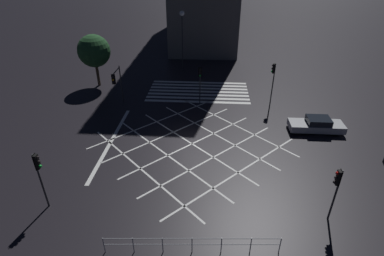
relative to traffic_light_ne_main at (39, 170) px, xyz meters
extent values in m
plane|color=black|center=(-8.11, -7.44, -2.73)|extent=(200.00, 200.00, 0.00)
cube|color=silver|center=(-8.11, -15.41, -2.73)|extent=(11.01, 0.50, 0.01)
cube|color=silver|center=(-8.11, -16.31, -2.73)|extent=(11.01, 0.50, 0.01)
cube|color=silver|center=(-8.11, -17.21, -2.73)|extent=(11.01, 0.50, 0.01)
cube|color=silver|center=(-8.11, -18.11, -2.73)|extent=(11.01, 0.50, 0.01)
cube|color=silver|center=(-8.11, -19.01, -2.73)|extent=(11.01, 0.50, 0.01)
cube|color=silver|center=(-8.11, -19.91, -2.73)|extent=(11.01, 0.50, 0.01)
cube|color=silver|center=(-8.11, -20.81, -2.73)|extent=(11.01, 0.50, 0.01)
cube|color=silver|center=(-4.65, -10.90, -2.73)|extent=(9.61, 9.61, 0.01)
cube|color=silver|center=(-11.56, -10.90, -2.73)|extent=(9.61, 9.61, 0.01)
cube|color=silver|center=(-6.38, -9.17, -2.73)|extent=(9.61, 9.61, 0.01)
cube|color=silver|center=(-9.84, -9.17, -2.73)|extent=(9.61, 9.61, 0.01)
cube|color=silver|center=(-8.11, -7.44, -2.73)|extent=(9.61, 9.61, 0.01)
cube|color=silver|center=(-8.11, -7.44, -2.73)|extent=(9.61, 9.61, 0.01)
cube|color=silver|center=(-9.84, -5.71, -2.73)|extent=(9.61, 9.61, 0.01)
cube|color=silver|center=(-6.38, -5.71, -2.73)|extent=(9.61, 9.61, 0.01)
cube|color=silver|center=(-11.56, -3.98, -2.73)|extent=(9.61, 9.61, 0.01)
cube|color=silver|center=(-4.65, -3.98, -2.73)|extent=(9.61, 9.61, 0.01)
cube|color=silver|center=(-1.49, -7.44, -2.73)|extent=(0.30, 11.01, 0.01)
cube|color=beige|center=(-3.08, -64.35, -0.73)|extent=(0.06, 1.40, 1.80)
cube|color=beige|center=(-3.08, -60.71, -0.73)|extent=(0.06, 1.40, 1.80)
cube|color=black|center=(-3.08, -57.07, -0.73)|extent=(0.06, 1.40, 1.80)
cube|color=black|center=(-3.08, -53.43, -0.73)|extent=(0.06, 1.40, 1.80)
cube|color=black|center=(-3.08, -49.79, -0.73)|extent=(0.06, 1.40, 1.80)
cube|color=beige|center=(-3.08, -46.15, -0.73)|extent=(0.06, 1.40, 1.80)
cube|color=black|center=(-3.08, -42.51, -0.73)|extent=(0.06, 1.40, 1.80)
cube|color=beige|center=(-3.08, -38.87, -0.73)|extent=(0.06, 1.40, 1.80)
cube|color=black|center=(-3.08, -35.23, -0.73)|extent=(0.06, 1.40, 1.80)
cube|color=black|center=(-3.08, -31.59, -0.73)|extent=(0.06, 1.40, 1.80)
cube|color=beige|center=(-3.08, -49.79, 2.76)|extent=(0.06, 1.40, 1.80)
cube|color=beige|center=(-3.08, -46.15, 2.76)|extent=(0.06, 1.40, 1.80)
cube|color=black|center=(-3.08, -42.51, 2.76)|extent=(0.06, 1.40, 1.80)
cube|color=beige|center=(-3.08, -38.87, 2.76)|extent=(0.06, 1.40, 1.80)
cube|color=black|center=(-3.08, -35.23, 2.76)|extent=(0.06, 1.40, 1.80)
cube|color=beige|center=(-3.08, -31.59, 2.76)|extent=(0.06, 1.40, 1.80)
cylinder|color=#2D2D30|center=(0.09, 0.00, -0.82)|extent=(0.11, 0.11, 3.82)
cube|color=black|center=(-0.04, 0.00, 0.59)|extent=(0.16, 0.28, 0.90)
sphere|color=black|center=(-0.16, 0.00, 0.89)|extent=(0.18, 0.18, 0.18)
sphere|color=black|center=(-0.16, 0.00, 0.59)|extent=(0.18, 0.18, 0.18)
sphere|color=green|center=(-0.16, 0.00, 0.29)|extent=(0.18, 0.18, 0.18)
cube|color=black|center=(0.05, 0.00, 0.59)|extent=(0.02, 0.36, 0.98)
cylinder|color=#2D2D30|center=(-0.49, -14.90, -0.81)|extent=(0.11, 0.11, 3.85)
cylinder|color=#2D2D30|center=(-0.49, -13.83, 0.97)|extent=(0.09, 2.13, 0.09)
cube|color=black|center=(-0.49, -12.76, 0.52)|extent=(0.28, 0.16, 0.90)
sphere|color=black|center=(-0.49, -12.65, 0.82)|extent=(0.18, 0.18, 0.18)
sphere|color=orange|center=(-0.49, -12.65, 0.52)|extent=(0.18, 0.18, 0.18)
sphere|color=black|center=(-0.49, -12.65, 0.22)|extent=(0.18, 0.18, 0.18)
cube|color=black|center=(-0.49, -12.85, 0.52)|extent=(0.36, 0.02, 0.98)
cylinder|color=#2D2D30|center=(-15.42, -14.80, -0.51)|extent=(0.11, 0.11, 4.44)
cube|color=black|center=(-15.28, -14.80, 1.21)|extent=(0.16, 0.28, 0.90)
sphere|color=black|center=(-15.17, -14.80, 1.51)|extent=(0.18, 0.18, 0.18)
sphere|color=black|center=(-15.17, -14.80, 1.21)|extent=(0.18, 0.18, 0.18)
sphere|color=green|center=(-15.17, -14.80, 0.91)|extent=(0.18, 0.18, 0.18)
cube|color=black|center=(-15.37, -14.80, 1.21)|extent=(0.02, 0.36, 0.98)
cylinder|color=#2D2D30|center=(-8.39, -15.08, -0.80)|extent=(0.11, 0.11, 3.86)
cube|color=black|center=(-8.39, -14.95, 0.63)|extent=(0.28, 0.16, 0.90)
sphere|color=black|center=(-8.39, -14.84, 0.93)|extent=(0.18, 0.18, 0.18)
sphere|color=black|center=(-8.39, -14.84, 0.63)|extent=(0.18, 0.18, 0.18)
sphere|color=green|center=(-8.39, -14.84, 0.33)|extent=(0.18, 0.18, 0.18)
cube|color=black|center=(-8.39, -15.04, 0.63)|extent=(0.36, 0.02, 0.98)
cylinder|color=#2D2D30|center=(-16.46, -0.10, -0.98)|extent=(0.11, 0.11, 3.50)
cube|color=black|center=(-16.32, -0.10, 0.27)|extent=(0.16, 0.28, 0.90)
sphere|color=red|center=(-16.21, -0.10, 0.57)|extent=(0.18, 0.18, 0.18)
sphere|color=black|center=(-16.21, -0.10, 0.27)|extent=(0.18, 0.18, 0.18)
sphere|color=black|center=(-16.21, -0.10, -0.03)|extent=(0.18, 0.18, 0.18)
cube|color=black|center=(-16.41, -0.10, 0.27)|extent=(0.02, 0.36, 0.98)
cylinder|color=#2D2D30|center=(-5.81, -24.05, 0.81)|extent=(0.14, 0.14, 7.08)
sphere|color=white|center=(-5.81, -24.05, 4.53)|extent=(0.58, 0.58, 0.58)
cylinder|color=brown|center=(3.50, -19.20, -1.39)|extent=(0.32, 0.32, 2.69)
sphere|color=#235128|center=(3.50, -19.20, 1.29)|extent=(3.56, 3.56, 3.56)
cube|color=#B7BABC|center=(-18.57, -10.19, -2.24)|extent=(4.52, 1.71, 0.58)
cube|color=black|center=(-18.69, -10.19, -1.71)|extent=(1.90, 1.51, 0.49)
sphere|color=white|center=(-16.36, -9.66, -2.30)|extent=(0.16, 0.16, 0.16)
sphere|color=white|center=(-16.36, -10.72, -2.30)|extent=(0.16, 0.16, 0.16)
cylinder|color=black|center=(-17.17, -9.45, -2.40)|extent=(0.66, 0.20, 0.66)
cylinder|color=black|center=(-17.17, -10.92, -2.40)|extent=(0.66, 0.20, 0.66)
cylinder|color=black|center=(-19.98, -9.45, -2.40)|extent=(0.66, 0.20, 0.66)
cylinder|color=black|center=(-19.98, -10.92, -2.40)|extent=(0.66, 0.20, 0.66)
cylinder|color=#9EA0A5|center=(-4.35, 2.97, -2.20)|extent=(0.05, 0.05, 1.05)
cylinder|color=#9EA0A5|center=(-5.83, 2.87, -2.20)|extent=(0.05, 0.05, 1.05)
cylinder|color=#9EA0A5|center=(-7.31, 2.77, -2.20)|extent=(0.05, 0.05, 1.05)
cylinder|color=#9EA0A5|center=(-8.78, 2.67, -2.20)|extent=(0.05, 0.05, 1.05)
cylinder|color=#9EA0A5|center=(-10.26, 2.57, -2.20)|extent=(0.05, 0.05, 1.05)
cylinder|color=#9EA0A5|center=(-11.74, 2.47, -2.20)|extent=(0.05, 0.05, 1.05)
cylinder|color=#9EA0A5|center=(-13.21, 2.37, -2.20)|extent=(0.05, 0.05, 1.05)
cylinder|color=#9EA0A5|center=(-8.78, 2.67, -1.72)|extent=(8.86, 0.63, 0.04)
cylinder|color=#9EA0A5|center=(-8.78, 2.67, -2.15)|extent=(8.86, 0.63, 0.04)
camera|label=1|loc=(-9.46, 12.70, 10.47)|focal=28.00mm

